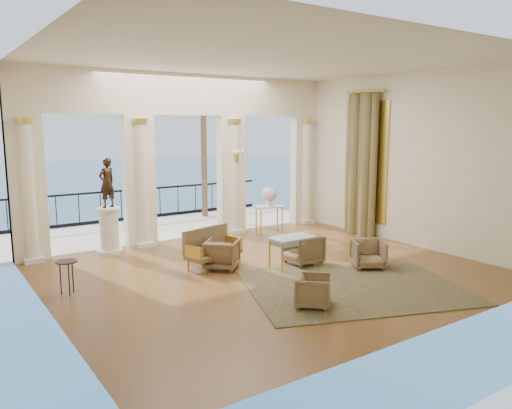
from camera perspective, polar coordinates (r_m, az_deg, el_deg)
floor at (r=10.96m, az=1.51°, el=-7.62°), size 9.00×9.00×0.00m
room_walls at (r=9.61m, az=5.50°, el=7.41°), size 9.00×9.00×9.00m
arcade at (r=13.79m, az=-7.83°, el=6.67°), size 9.00×0.56×4.50m
terrace at (r=15.90m, az=-10.81°, el=-2.65°), size 10.00×3.60×0.10m
balustrade at (r=17.28m, az=-12.98°, el=-0.24°), size 9.00×0.06×1.03m
palm_tree at (r=17.19m, az=-6.07°, el=12.22°), size 2.00×2.00×4.50m
curtain at (r=14.50m, az=11.90°, el=4.44°), size 0.33×1.40×4.09m
window_frame at (r=14.63m, az=12.42°, el=4.79°), size 0.04×1.60×3.40m
wall_sconce at (r=14.22m, az=-2.15°, el=5.39°), size 0.30×0.11×0.33m
rug at (r=10.12m, az=11.06°, el=-9.18°), size 4.94×4.41×0.02m
armchair_a at (r=8.90m, az=6.52°, el=-9.62°), size 0.82×0.82×0.62m
armchair_b at (r=11.39m, az=12.72°, el=-5.37°), size 0.91×0.90×0.70m
armchair_c at (r=11.49m, az=5.37°, el=-4.90°), size 0.73×0.78×0.76m
armchair_d at (r=11.09m, az=-3.91°, el=-5.52°), size 0.96×0.96×0.72m
settee at (r=11.26m, az=-5.19°, el=-4.91°), size 1.42×0.88×0.88m
game_table at (r=11.12m, az=4.20°, el=-4.07°), size 1.02×0.57×0.70m
pedestal at (r=12.86m, az=-16.43°, el=-2.95°), size 0.62×0.62×1.14m
statue at (r=12.67m, az=-16.68°, el=2.39°), size 0.53×0.44×1.23m
console_table at (r=14.47m, az=1.53°, el=-0.73°), size 0.92×0.55×0.81m
urn at (r=14.40m, az=1.54°, el=1.06°), size 0.42×0.42×0.56m
side_table at (r=10.01m, az=-20.82°, el=-6.54°), size 0.40×0.40×0.65m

